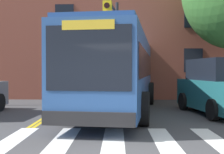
% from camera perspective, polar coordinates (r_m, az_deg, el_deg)
% --- Properties ---
extents(crosswalk, '(13.17, 3.65, 0.01)m').
position_cam_1_polar(crosswalk, '(7.70, 0.27, -11.85)').
color(crosswalk, white).
rests_on(crosswalk, ground).
extents(lane_line_yellow_inner, '(0.12, 36.00, 0.01)m').
position_cam_1_polar(lane_line_yellow_inner, '(21.74, -6.20, -3.39)').
color(lane_line_yellow_inner, gold).
rests_on(lane_line_yellow_inner, ground).
extents(lane_line_yellow_outer, '(0.12, 36.00, 0.01)m').
position_cam_1_polar(lane_line_yellow_outer, '(21.72, -5.78, -3.39)').
color(lane_line_yellow_outer, gold).
rests_on(lane_line_yellow_outer, ground).
extents(city_bus, '(3.99, 12.07, 3.25)m').
position_cam_1_polar(city_bus, '(13.57, 1.29, 1.20)').
color(city_bus, '#2D5699').
rests_on(city_bus, ground).
extents(car_teal_far_lane, '(2.69, 4.99, 2.21)m').
position_cam_1_polar(car_teal_far_lane, '(13.08, 19.20, -1.89)').
color(car_teal_far_lane, '#236B70').
rests_on(car_teal_far_lane, ground).
extents(car_white_behind_bus, '(2.67, 5.17, 2.25)m').
position_cam_1_polar(car_white_behind_bus, '(23.78, 4.57, -0.41)').
color(car_white_behind_bus, white).
rests_on(car_white_behind_bus, ground).
extents(traffic_light_overhead, '(0.64, 3.70, 5.16)m').
position_cam_1_polar(traffic_light_overhead, '(14.31, 0.23, 7.86)').
color(traffic_light_overhead, '#28282D').
rests_on(traffic_light_overhead, ground).
extents(building_facade, '(28.66, 6.35, 9.38)m').
position_cam_1_polar(building_facade, '(21.84, 2.78, 8.98)').
color(building_facade, brown).
rests_on(building_facade, ground).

